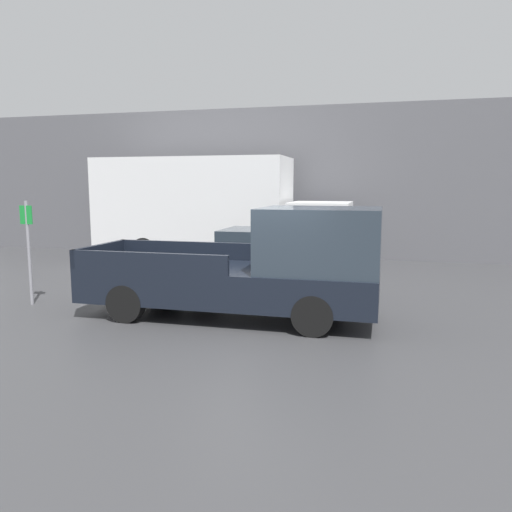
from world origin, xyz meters
name	(u,v)px	position (x,y,z in m)	size (l,w,h in m)	color
ground_plane	(260,326)	(0.00, 0.00, 0.00)	(60.00, 60.00, 0.00)	#3D3D3F
building_wall	(323,183)	(0.00, 9.18, 2.69)	(28.00, 0.15, 5.38)	#56565B
pickup_truck	(259,268)	(-0.15, 0.50, 1.00)	(5.79, 2.01, 2.19)	black
car	(268,258)	(-0.63, 3.32, 0.78)	(4.47, 1.93, 1.51)	silver
delivery_truck	(209,208)	(-3.56, 7.10, 1.85)	(8.49, 2.34, 3.51)	white
parking_sign	(29,247)	(-5.29, 0.38, 1.28)	(0.30, 0.07, 2.27)	gray
newspaper_box	(307,243)	(-0.50, 8.85, 0.55)	(0.45, 0.40, 1.10)	#194CB2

